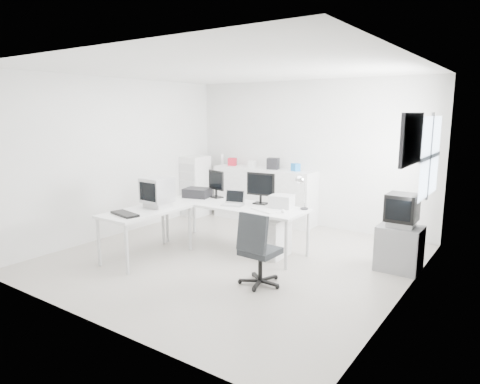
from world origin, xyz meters
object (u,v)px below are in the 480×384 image
Objects in this scene: side_desk at (147,234)px; drawer_pedestal at (273,237)px; inkjet_printer at (197,193)px; office_chair at (260,248)px; tv_cabinet at (399,248)px; laptop at (233,199)px; main_desk at (234,227)px; crt_monitor at (157,194)px; crt_tv at (402,211)px; sideboard at (264,195)px; filing_cabinet at (196,186)px; lcd_monitor_small at (216,184)px; laser_printer at (282,201)px; lcd_monitor_large at (261,189)px.

side_desk is 2.33× the size of drawer_pedestal.
office_chair reaches higher than inkjet_printer.
laptop is at bearing -164.96° from tv_cabinet.
inkjet_printer is at bearing 173.29° from main_desk.
office_chair is (1.98, -0.14, -0.46)m from crt_monitor.
tv_cabinet is at bearing 90.00° from crt_tv.
side_desk is 0.65× the size of sideboard.
side_desk is at bearing -153.56° from tv_cabinet.
main_desk is 1.87× the size of filing_cabinet.
side_desk is at bearing -104.48° from inkjet_printer.
side_desk is at bearing -147.13° from laptop.
laptop is at bearing 40.48° from crt_monitor.
main_desk reaches higher than drawer_pedestal.
crt_monitor is 2.04m from office_chair.
laptop is (0.60, -0.35, -0.14)m from lcd_monitor_small.
drawer_pedestal is 1.38× the size of inkjet_printer.
tv_cabinet is at bearing 51.60° from office_chair.
office_chair is 2.08m from crt_tv.
laser_printer is 0.82× the size of crt_monitor.
side_desk is at bearing -127.69° from main_desk.
crt_tv is at bearing 26.44° from side_desk.
side_desk is 3.22× the size of inkjet_printer.
crt_monitor reaches higher than sideboard.
crt_monitor is (-1.60, -1.07, 0.11)m from laser_printer.
office_chair is at bearing -67.74° from drawer_pedestal.
lcd_monitor_large is 2.24m from tv_cabinet.
main_desk is 4.95× the size of lcd_monitor_small.
laptop is at bearing -164.96° from crt_tv.
sideboard is at bearing 112.87° from lcd_monitor_large.
filing_cabinet reaches higher than tv_cabinet.
lcd_monitor_large is at bearing 43.18° from crt_monitor.
lcd_monitor_small is 1.93m from filing_cabinet.
side_desk is 2.80× the size of crt_tv.
laptop is (0.05, -0.10, 0.48)m from main_desk.
main_desk is 0.91m from laser_printer.
laptop is 0.66× the size of crt_tv.
main_desk is 2.53m from tv_cabinet.
side_desk is 1.09× the size of filing_cabinet.
main_desk is 7.08× the size of laser_printer.
office_chair reaches higher than main_desk.
laptop is (0.90, -0.20, 0.03)m from inkjet_printer.
laptop is at bearing -36.38° from filing_cabinet.
main_desk is 3.77× the size of tv_cabinet.
main_desk is 1.39m from side_desk.
main_desk is 2.50m from filing_cabinet.
lcd_monitor_small is (0.30, 0.15, 0.16)m from inkjet_printer.
filing_cabinet is (-4.50, 0.89, -0.22)m from crt_tv.
sideboard is at bearing 119.53° from laser_printer.
tv_cabinet is 0.54m from crt_tv.
lcd_monitor_large is 1.55m from office_chair.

